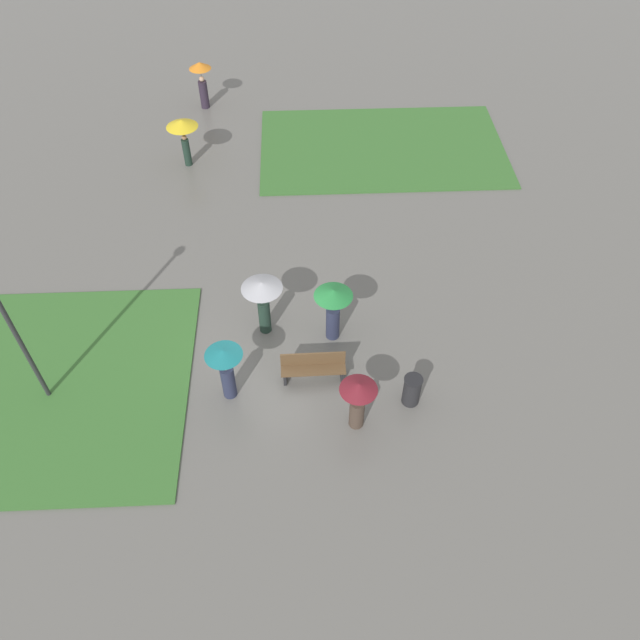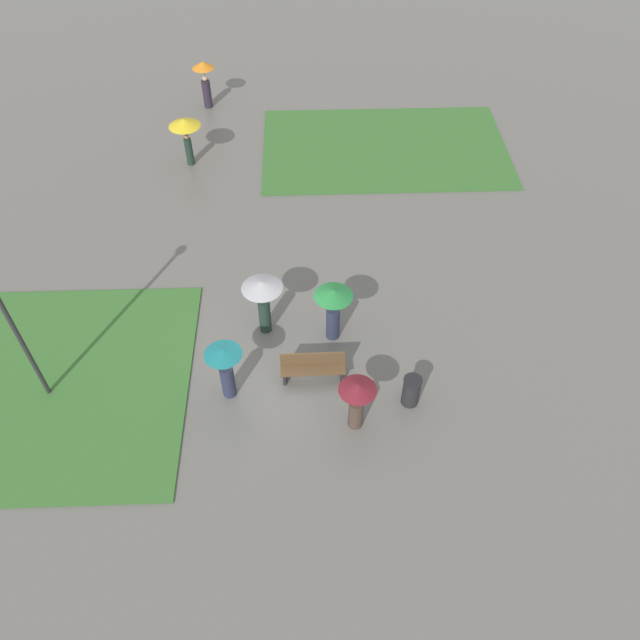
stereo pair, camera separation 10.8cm
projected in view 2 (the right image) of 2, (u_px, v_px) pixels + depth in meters
ground_plane at (265, 350)px, 18.00m from camera, size 90.00×90.00×0.00m
lawn_patch_near at (29, 385)px, 17.12m from camera, size 8.79×7.22×0.06m
lawn_patch_far at (385, 148)px, 25.02m from camera, size 9.73×5.99×0.06m
park_bench at (313, 366)px, 17.00m from camera, size 1.78×0.45×0.90m
lamp_post at (7, 316)px, 14.66m from camera, size 0.32×0.32×4.93m
trash_bin at (411, 391)px, 16.43m from camera, size 0.50×0.50×0.97m
crowd_person_maroon at (357, 398)px, 15.47m from camera, size 0.96×0.96×1.73m
crowd_person_grey at (263, 296)px, 17.48m from camera, size 1.17×1.17×1.95m
crowd_person_green at (333, 305)px, 17.40m from camera, size 1.09×1.09×1.90m
crowd_person_teal at (225, 366)px, 16.08m from camera, size 0.99×0.99×1.86m
lone_walker_far_path at (205, 77)px, 26.24m from camera, size 0.92×0.92×2.01m
lone_walker_mid_plaza at (185, 128)px, 23.18m from camera, size 1.19×1.19×1.91m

